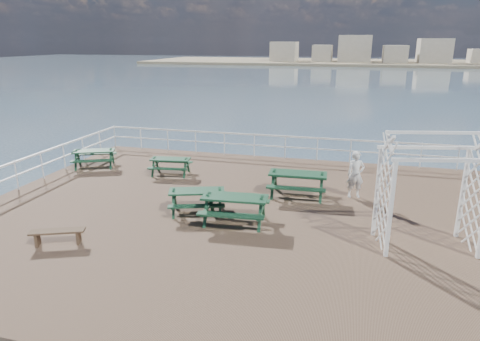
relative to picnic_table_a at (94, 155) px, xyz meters
name	(u,v)px	position (x,y,z in m)	size (l,w,h in m)	color
ground	(251,217)	(7.80, -3.36, -0.69)	(18.00, 14.00, 0.30)	brown
sea_backdrop	(388,59)	(20.34, 130.71, -1.04)	(300.00, 300.00, 9.20)	#3D5566
railing	(265,165)	(7.73, -0.79, 0.33)	(17.77, 13.76, 1.10)	white
picnic_table_a	(94,155)	(0.00, 0.00, 0.00)	(2.14, 1.97, 0.84)	#153A23
picnic_table_b	(170,163)	(3.66, -0.18, -0.05)	(1.74, 1.48, 0.77)	#153A23
picnic_table_c	(298,179)	(9.02, -1.38, 0.08)	(2.06, 1.69, 0.97)	#153A23
picnic_table_d	(197,196)	(6.12, -3.70, 0.00)	(2.10, 1.89, 0.85)	#153A23
picnic_table_e	(235,203)	(7.50, -4.17, 0.07)	(2.06, 1.71, 0.95)	#153A23
flat_bench_near	(58,234)	(3.27, -6.80, -0.23)	(1.44, 0.86, 0.41)	brown
trellis_arbor	(429,197)	(12.80, -4.37, 0.86)	(2.75, 1.86, 3.14)	white
person	(356,174)	(10.98, -0.97, 0.29)	(0.60, 0.40, 1.65)	white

